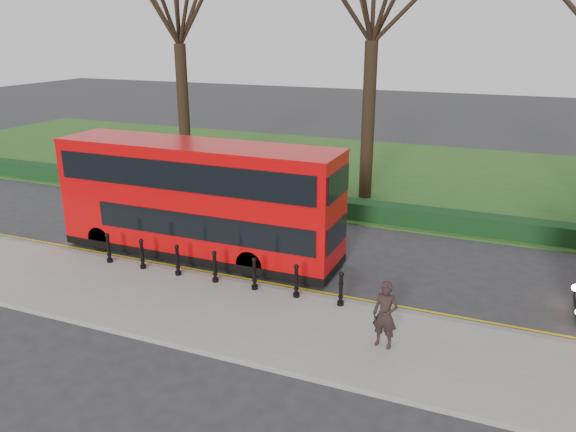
% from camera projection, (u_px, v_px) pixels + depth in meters
% --- Properties ---
extents(ground, '(120.00, 120.00, 0.00)m').
position_uv_depth(ground, '(231.00, 269.00, 19.11)').
color(ground, '#28282B').
rests_on(ground, ground).
extents(pavement, '(60.00, 4.00, 0.15)m').
position_uv_depth(pavement, '(182.00, 305.00, 16.46)').
color(pavement, gray).
rests_on(pavement, ground).
extents(kerb, '(60.00, 0.25, 0.16)m').
position_uv_depth(kerb, '(216.00, 279.00, 18.21)').
color(kerb, slate).
rests_on(kerb, ground).
extents(grass_verge, '(60.00, 18.00, 0.06)m').
position_uv_depth(grass_verge, '(354.00, 171.00, 32.25)').
color(grass_verge, '#29501A').
rests_on(grass_verge, ground).
extents(hedge, '(60.00, 0.90, 0.80)m').
position_uv_depth(hedge, '(302.00, 203.00, 24.94)').
color(hedge, black).
rests_on(hedge, ground).
extents(yellow_line_outer, '(60.00, 0.10, 0.01)m').
position_uv_depth(yellow_line_outer, '(221.00, 277.00, 18.50)').
color(yellow_line_outer, yellow).
rests_on(yellow_line_outer, ground).
extents(yellow_line_inner, '(60.00, 0.10, 0.01)m').
position_uv_depth(yellow_line_inner, '(224.00, 275.00, 18.67)').
color(yellow_line_inner, yellow).
rests_on(yellow_line_inner, ground).
extents(bollard_row, '(8.45, 0.15, 1.00)m').
position_uv_depth(bollard_row, '(215.00, 267.00, 17.66)').
color(bollard_row, black).
rests_on(bollard_row, pavement).
extents(bus_lead, '(10.26, 2.36, 4.08)m').
position_uv_depth(bus_lead, '(198.00, 201.00, 19.68)').
color(bus_lead, '#BE0507').
rests_on(bus_lead, ground).
extents(pedestrian, '(0.69, 0.50, 1.76)m').
position_uv_depth(pedestrian, '(385.00, 315.00, 13.93)').
color(pedestrian, black).
rests_on(pedestrian, pavement).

